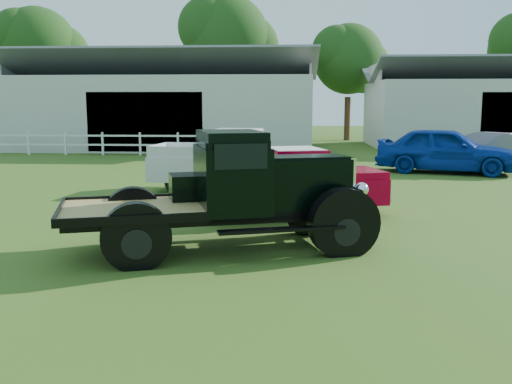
# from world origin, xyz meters

# --- Properties ---
(ground) EXTENTS (120.00, 120.00, 0.00)m
(ground) POSITION_xyz_m (0.00, 0.00, 0.00)
(ground) COLOR #406121
(shed_left) EXTENTS (18.80, 10.20, 5.60)m
(shed_left) POSITION_xyz_m (-7.00, 26.00, 2.80)
(shed_left) COLOR #BABAB7
(shed_left) RESTS_ON ground
(shed_right) EXTENTS (16.80, 9.20, 5.20)m
(shed_right) POSITION_xyz_m (14.00, 27.00, 2.60)
(shed_right) COLOR #BABAB7
(shed_right) RESTS_ON ground
(fence_rail) EXTENTS (14.20, 0.16, 1.20)m
(fence_rail) POSITION_xyz_m (-8.00, 20.00, 0.60)
(fence_rail) COLOR white
(fence_rail) RESTS_ON ground
(tree_a) EXTENTS (6.30, 6.30, 10.50)m
(tree_a) POSITION_xyz_m (-18.00, 33.00, 5.25)
(tree_a) COLOR #1C4A14
(tree_a) RESTS_ON ground
(tree_b) EXTENTS (6.90, 6.90, 11.50)m
(tree_b) POSITION_xyz_m (-4.00, 34.00, 5.75)
(tree_b) COLOR #1C4A14
(tree_b) RESTS_ON ground
(tree_c) EXTENTS (5.40, 5.40, 9.00)m
(tree_c) POSITION_xyz_m (5.00, 33.00, 4.50)
(tree_c) COLOR #1C4A14
(tree_c) RESTS_ON ground
(vintage_flatbed) EXTENTS (5.98, 3.74, 2.21)m
(vintage_flatbed) POSITION_xyz_m (-0.34, 0.91, 1.10)
(vintage_flatbed) COLOR black
(vintage_flatbed) RESTS_ON ground
(red_pickup) EXTENTS (4.85, 2.87, 1.66)m
(red_pickup) POSITION_xyz_m (0.88, 4.26, 0.83)
(red_pickup) COLOR #AA0020
(red_pickup) RESTS_ON ground
(white_pickup) EXTENTS (5.32, 2.53, 1.89)m
(white_pickup) POSITION_xyz_m (-0.90, 7.92, 0.94)
(white_pickup) COLOR silver
(white_pickup) RESTS_ON ground
(misc_car_blue) EXTENTS (5.68, 3.70, 1.80)m
(misc_car_blue) POSITION_xyz_m (6.92, 13.24, 0.90)
(misc_car_blue) COLOR navy
(misc_car_blue) RESTS_ON ground
(misc_car_grey) EXTENTS (4.74, 3.64, 1.50)m
(misc_car_grey) POSITION_xyz_m (9.69, 14.99, 0.75)
(misc_car_grey) COLOR #5D5A65
(misc_car_grey) RESTS_ON ground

